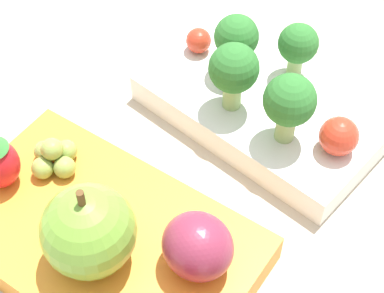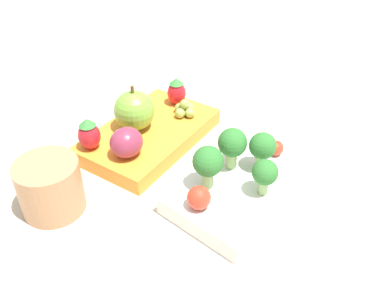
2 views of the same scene
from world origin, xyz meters
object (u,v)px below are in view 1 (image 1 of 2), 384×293
cherry_tomato_0 (199,41)px  broccoli_floret_1 (290,102)px  broccoli_floret_0 (236,39)px  cherry_tomato_1 (339,136)px  bento_box_fruit (103,240)px  apple (89,231)px  plum (198,246)px  grape_cluster (54,157)px  bento_box_savoury (267,104)px  broccoli_floret_2 (298,45)px  broccoli_floret_3 (239,73)px

cherry_tomato_0 → broccoli_floret_1: bearing=-14.3°
broccoli_floret_0 → cherry_tomato_1: 0.11m
bento_box_fruit → apple: bearing=-54.0°
plum → broccoli_floret_1: bearing=101.2°
apple → grape_cluster: (-0.07, 0.03, -0.02)m
broccoli_floret_0 → broccoli_floret_1: broccoli_floret_1 is taller
bento_box_fruit → broccoli_floret_0: bearing=100.6°
bento_box_savoury → broccoli_floret_2: bearing=87.8°
bento_box_fruit → apple: 0.04m
broccoli_floret_0 → broccoli_floret_1: size_ratio=0.92×
broccoli_floret_0 → broccoli_floret_2: 0.05m
apple → plum: apple is taller
broccoli_floret_0 → bento_box_fruit: bearing=-79.4°
broccoli_floret_0 → apple: (0.04, -0.18, -0.00)m
cherry_tomato_1 → apple: bearing=-109.5°
broccoli_floret_2 → cherry_tomato_1: broccoli_floret_2 is taller
cherry_tomato_1 → broccoli_floret_1: bearing=-155.3°
broccoli_floret_2 → bento_box_fruit: bearing=-91.3°
bento_box_savoury → broccoli_floret_2: 0.05m
broccoli_floret_2 → bento_box_savoury: bearing=-92.2°
cherry_tomato_1 → apple: 0.18m
bento_box_savoury → plum: plum is taller
bento_box_savoury → plum: size_ratio=4.11×
broccoli_floret_0 → broccoli_floret_1: bearing=-21.9°
broccoli_floret_2 → apple: (0.01, -0.21, -0.00)m
broccoli_floret_3 → apple: bearing=-84.1°
plum → bento_box_fruit: bearing=-158.5°
apple → cherry_tomato_0: bearing=113.4°
bento_box_savoury → bento_box_fruit: 0.17m
broccoli_floret_2 → plum: broccoli_floret_2 is taller
broccoli_floret_0 → plum: (0.09, -0.15, -0.01)m
cherry_tomato_0 → apple: (0.08, -0.18, 0.02)m
broccoli_floret_3 → plum: broccoli_floret_3 is taller
bento_box_savoury → broccoli_floret_1: 0.06m
broccoli_floret_3 → cherry_tomato_1: broccoli_floret_3 is taller
broccoli_floret_1 → plum: broccoli_floret_1 is taller
cherry_tomato_1 → apple: size_ratio=0.41×
bento_box_savoury → broccoli_floret_2: broccoli_floret_2 is taller
broccoli_floret_0 → grape_cluster: size_ratio=1.44×
bento_box_fruit → apple: apple is taller
bento_box_fruit → cherry_tomato_0: bearing=112.1°
cherry_tomato_0 → broccoli_floret_0: bearing=1.7°
cherry_tomato_0 → broccoli_floret_2: bearing=21.9°
apple → grape_cluster: apple is taller
broccoli_floret_0 → grape_cluster: broccoli_floret_0 is taller
broccoli_floret_2 → broccoli_floret_3: bearing=-99.4°
cherry_tomato_0 → bento_box_savoury: bearing=-0.0°
broccoli_floret_3 → cherry_tomato_0: broccoli_floret_3 is taller
grape_cluster → bento_box_savoury: bearing=67.3°
bento_box_fruit → broccoli_floret_2: bearing=88.7°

